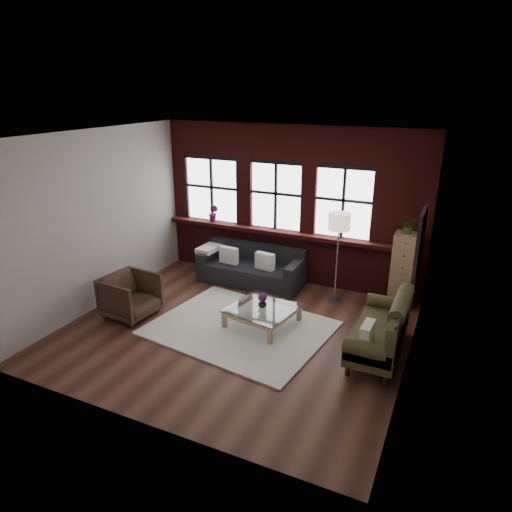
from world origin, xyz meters
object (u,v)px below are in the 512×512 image
at_px(dark_sofa, 251,266).
at_px(drawer_chest, 404,270).
at_px(vintage_settee, 379,325).
at_px(armchair, 131,296).
at_px(vase, 262,303).
at_px(coffee_table, 262,316).
at_px(floor_lamp, 337,255).

xyz_separation_m(dark_sofa, drawer_chest, (2.98, 0.28, 0.31)).
bearing_deg(vintage_settee, armchair, -171.84).
bearing_deg(vintage_settee, vase, 178.52).
height_order(dark_sofa, drawer_chest, drawer_chest).
distance_m(vintage_settee, vase, 1.96).
bearing_deg(vintage_settee, coffee_table, 178.52).
bearing_deg(vintage_settee, dark_sofa, 151.15).
height_order(coffee_table, vase, vase).
bearing_deg(coffee_table, dark_sofa, 121.51).
relative_size(coffee_table, drawer_chest, 0.75).
bearing_deg(dark_sofa, coffee_table, -58.49).
bearing_deg(armchair, vase, -68.63).
height_order(dark_sofa, coffee_table, dark_sofa).
xyz_separation_m(vintage_settee, floor_lamp, (-1.09, 1.50, 0.46)).
xyz_separation_m(drawer_chest, floor_lamp, (-1.16, -0.38, 0.24)).
height_order(vintage_settee, armchair, vintage_settee).
xyz_separation_m(vase, floor_lamp, (0.87, 1.45, 0.52)).
height_order(armchair, coffee_table, armchair).
relative_size(armchair, coffee_table, 0.81).
distance_m(vase, floor_lamp, 1.77).
relative_size(dark_sofa, drawer_chest, 1.53).
relative_size(armchair, vase, 5.39).
bearing_deg(coffee_table, floor_lamp, 59.11).
distance_m(armchair, coffee_table, 2.37).
xyz_separation_m(vintage_settee, vase, (-1.96, 0.05, -0.06)).
xyz_separation_m(coffee_table, floor_lamp, (0.87, 1.45, 0.78)).
relative_size(dark_sofa, floor_lamp, 1.14).
bearing_deg(vase, armchair, -163.85).
bearing_deg(drawer_chest, vase, -137.90).
distance_m(vase, drawer_chest, 2.75).
xyz_separation_m(armchair, vase, (2.27, 0.66, 0.03)).
bearing_deg(vase, drawer_chest, 42.10).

